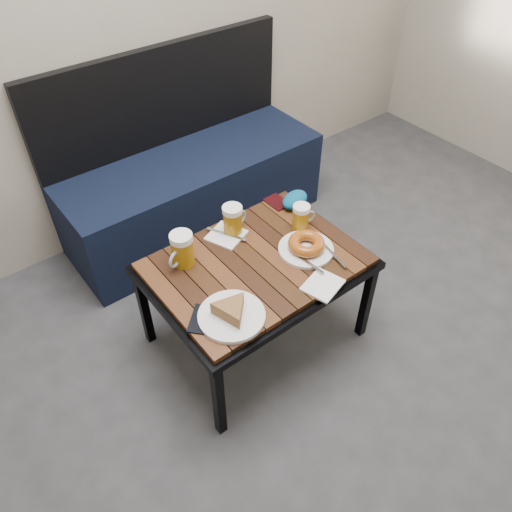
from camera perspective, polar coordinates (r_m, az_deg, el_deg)
ground at (r=2.11m, az=20.12°, el=-22.09°), size 4.00×4.00×0.00m
bench at (r=2.75m, az=-7.39°, el=8.12°), size 1.40×0.50×0.95m
cafe_table at (r=2.00m, az=-0.00°, el=-1.51°), size 0.84×0.62×0.47m
beer_mug_left at (r=1.94m, az=-8.45°, el=0.74°), size 0.14×0.11×0.14m
beer_mug_centre at (r=2.06m, az=-2.64°, el=4.16°), size 0.13×0.09×0.13m
beer_mug_right at (r=2.10m, az=5.20°, el=4.46°), size 0.11×0.08×0.12m
plate_pie at (r=1.76m, az=-2.83°, el=-6.47°), size 0.24×0.24×0.07m
plate_bagel at (r=2.01m, az=5.77°, el=1.13°), size 0.22×0.29×0.06m
napkin_left at (r=2.08m, az=-3.41°, el=2.38°), size 0.18×0.18×0.01m
napkin_right at (r=1.89m, az=7.63°, el=-3.32°), size 0.17×0.16×0.01m
passport_navy at (r=1.77m, az=-5.96°, el=-7.22°), size 0.16×0.16×0.01m
passport_burgundy at (r=2.26m, az=2.43°, el=6.18°), size 0.08×0.11×0.01m
knit_pouch at (r=2.24m, az=4.46°, el=6.44°), size 0.16×0.13×0.06m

